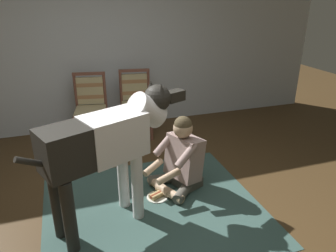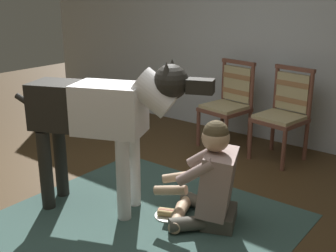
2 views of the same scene
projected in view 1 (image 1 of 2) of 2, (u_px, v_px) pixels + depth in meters
name	position (u px, v px, depth m)	size (l,w,h in m)	color
ground_plane	(144.00, 219.00, 3.08)	(12.88, 12.88, 0.00)	#43301A
back_wall	(100.00, 45.00, 4.81)	(7.44, 0.10, 2.60)	#B1B8C0
area_rug	(154.00, 208.00, 3.23)	(2.14, 1.89, 0.01)	#344E48
dining_chair_left_of_pair	(91.00, 104.00, 4.60)	(0.53, 0.53, 0.98)	brown
dining_chair_right_of_pair	(136.00, 100.00, 4.79)	(0.53, 0.53, 0.98)	brown
person_sitting_on_floor	(181.00, 159.00, 3.47)	(0.69, 0.62, 0.84)	#4F4D44
large_dog	(108.00, 142.00, 2.77)	(1.55, 0.76, 1.26)	silver
hot_dog_on_plate	(157.00, 196.00, 3.40)	(0.23, 0.23, 0.06)	silver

